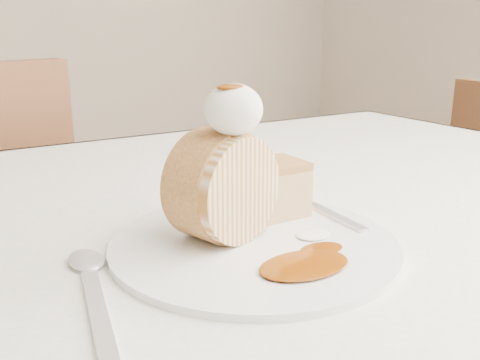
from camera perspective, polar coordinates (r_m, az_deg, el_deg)
table at (r=0.68m, az=-3.03°, el=-9.81°), size 1.40×0.90×0.75m
chair_end at (r=1.53m, az=23.48°, el=-4.03°), size 0.44×0.44×0.82m
plate at (r=0.52m, az=1.51°, el=-6.82°), size 0.28×0.28×0.01m
roulade_slice at (r=0.51m, az=-1.80°, el=-0.71°), size 0.12×0.09×0.10m
cake_chunk at (r=0.59m, az=3.64°, el=-1.23°), size 0.06×0.06×0.05m
whipped_cream at (r=0.49m, az=-0.69°, el=7.52°), size 0.05×0.05×0.05m
caramel_drizzle at (r=0.48m, az=-1.01°, el=10.58°), size 0.03×0.02×0.01m
caramel_pool at (r=0.47m, az=6.87°, el=-8.96°), size 0.09×0.06×0.00m
fork at (r=0.60m, az=9.48°, el=-3.52°), size 0.03×0.17×0.00m
spoon at (r=0.42m, az=-14.87°, el=-13.61°), size 0.06×0.18×0.00m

